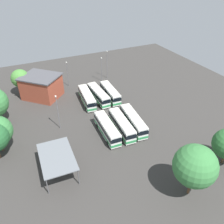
% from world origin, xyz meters
% --- Properties ---
extents(ground_plane, '(94.00, 94.00, 0.00)m').
position_xyz_m(ground_plane, '(0.00, 0.00, 0.00)').
color(ground_plane, '#383533').
extents(bus_row0_slot0, '(11.17, 3.65, 3.46)m').
position_xyz_m(bus_row0_slot0, '(-7.91, -3.18, 1.83)').
color(bus_row0_slot0, silver).
rests_on(bus_row0_slot0, ground_plane).
extents(bus_row0_slot1, '(11.19, 2.74, 3.46)m').
position_xyz_m(bus_row0_slot1, '(-7.97, 0.39, 1.83)').
color(bus_row0_slot1, silver).
rests_on(bus_row0_slot1, ground_plane).
extents(bus_row0_slot2, '(10.94, 3.21, 3.46)m').
position_xyz_m(bus_row0_slot2, '(-7.55, 3.95, 1.83)').
color(bus_row0_slot2, silver).
rests_on(bus_row0_slot2, ground_plane).
extents(bus_row1_slot0, '(11.24, 3.11, 3.46)m').
position_xyz_m(bus_row1_slot0, '(7.72, -3.99, 1.83)').
color(bus_row1_slot0, silver).
rests_on(bus_row1_slot0, ground_plane).
extents(bus_row1_slot1, '(11.36, 3.44, 3.46)m').
position_xyz_m(bus_row1_slot1, '(8.00, -0.31, 1.83)').
color(bus_row1_slot1, silver).
rests_on(bus_row1_slot1, ground_plane).
extents(bus_row1_slot2, '(11.80, 3.83, 3.46)m').
position_xyz_m(bus_row1_slot2, '(7.75, 3.01, 1.83)').
color(bus_row1_slot2, silver).
rests_on(bus_row1_slot2, ground_plane).
extents(depot_building, '(13.50, 13.52, 6.74)m').
position_xyz_m(depot_building, '(-17.19, -13.81, 3.39)').
color(depot_building, '#99422D').
rests_on(depot_building, ground_plane).
extents(maintenance_shelter, '(10.10, 6.64, 3.89)m').
position_xyz_m(maintenance_shelter, '(14.01, -17.18, 3.70)').
color(maintenance_shelter, slate).
rests_on(maintenance_shelter, ground_plane).
extents(lamp_post_near_entrance, '(0.56, 0.28, 8.14)m').
position_xyz_m(lamp_post_near_entrance, '(-20.78, -4.79, 4.48)').
color(lamp_post_near_entrance, slate).
rests_on(lamp_post_near_entrance, ground_plane).
extents(lamp_post_far_corner, '(0.56, 0.28, 9.63)m').
position_xyz_m(lamp_post_far_corner, '(-20.90, 9.07, 5.24)').
color(lamp_post_far_corner, slate).
rests_on(lamp_post_far_corner, ground_plane).
extents(lamp_post_mid_lot, '(0.56, 0.28, 9.02)m').
position_xyz_m(lamp_post_mid_lot, '(0.51, -13.33, 4.93)').
color(lamp_post_mid_lot, slate).
rests_on(lamp_post_mid_lot, ground_plane).
extents(lamp_post_by_building, '(0.56, 0.28, 8.26)m').
position_xyz_m(lamp_post_by_building, '(-19.41, 6.40, 4.54)').
color(lamp_post_by_building, slate).
rests_on(lamp_post_by_building, ground_plane).
extents(tree_west_edge, '(5.35, 5.35, 7.93)m').
position_xyz_m(tree_west_edge, '(-21.37, -18.93, 5.25)').
color(tree_west_edge, brown).
rests_on(tree_west_edge, ground_plane).
extents(tree_northwest, '(7.33, 7.33, 10.37)m').
position_xyz_m(tree_northwest, '(28.91, 2.14, 6.69)').
color(tree_northwest, brown).
rests_on(tree_northwest, ground_plane).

